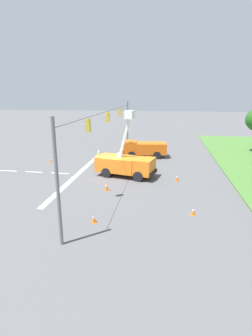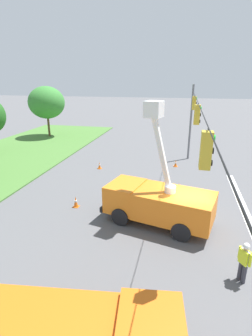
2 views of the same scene
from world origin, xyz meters
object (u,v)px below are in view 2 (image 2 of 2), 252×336
Objects in this scene: traffic_cone_mid_right at (176,163)px; traffic_cone_near_bucket at (179,188)px; road_worker at (244,260)px; utility_truck_bucket_lift at (158,200)px; tree_east_end at (46,103)px; traffic_cone_foreground_left at (100,165)px; traffic_cone_lane_edge_a at (76,202)px.

traffic_cone_mid_right is 5.98m from traffic_cone_near_bucket.
utility_truck_bucket_lift is at bearing 44.77° from road_worker.
tree_east_end is 8.76× the size of traffic_cone_near_bucket.
traffic_cone_mid_right is (10.28, -0.57, -1.06)m from utility_truck_bucket_lift.
tree_east_end reaches higher than traffic_cone_near_bucket.
traffic_cone_foreground_left is 0.81× the size of traffic_cone_near_bucket.
traffic_cone_near_bucket reaches higher than traffic_cone_lane_edge_a.
utility_truck_bucket_lift reaches higher than traffic_cone_lane_edge_a.
traffic_cone_mid_right reaches higher than traffic_cone_foreground_left.
traffic_cone_foreground_left is 8.09m from traffic_cone_near_bucket.
tree_east_end is at bearing 43.89° from traffic_cone_foreground_left.
traffic_cone_foreground_left is 0.99× the size of traffic_cone_mid_right.
utility_truck_bucket_lift is 4.55m from traffic_cone_near_bucket.
tree_east_end is 9.51× the size of traffic_cone_lane_edge_a.
road_worker is 8.59m from traffic_cone_near_bucket.
traffic_cone_lane_edge_a is at bearing 148.62° from traffic_cone_mid_right.
utility_truck_bucket_lift is at bearing -98.28° from traffic_cone_lane_edge_a.
road_worker is at bearing -167.20° from traffic_cone_mid_right.
utility_truck_bucket_lift reaches higher than traffic_cone_foreground_left.
tree_east_end reaches higher than utility_truck_bucket_lift.
traffic_cone_near_bucket is at bearing -175.57° from traffic_cone_mid_right.
tree_east_end reaches higher than traffic_cone_foreground_left.
traffic_cone_near_bucket is (4.32, -1.03, -0.99)m from utility_truck_bucket_lift.
traffic_cone_lane_edge_a is (-7.40, -0.85, 0.05)m from traffic_cone_foreground_left.
road_worker is (-23.41, -20.86, -3.64)m from tree_east_end.
road_worker is at bearing -140.53° from traffic_cone_foreground_left.
traffic_cone_near_bucket is (-3.85, -7.12, 0.08)m from traffic_cone_foreground_left.
tree_east_end reaches higher than traffic_cone_lane_edge_a.
traffic_cone_mid_right is at bearing 12.80° from road_worker.
tree_east_end is at bearing 62.15° from traffic_cone_mid_right.
road_worker is 14.45m from traffic_cone_mid_right.
traffic_cone_mid_right is 11.15m from traffic_cone_lane_edge_a.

